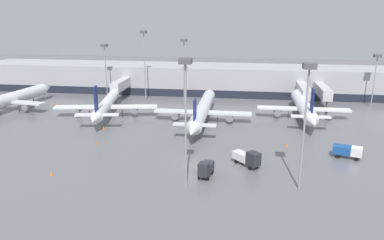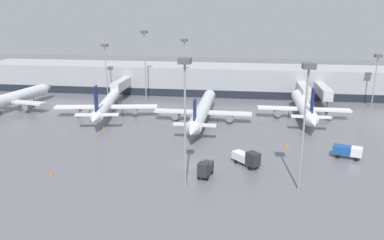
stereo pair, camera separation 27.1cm
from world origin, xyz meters
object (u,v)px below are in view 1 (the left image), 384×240
Objects in this scene: traffic_cone_0 at (96,142)px; service_truck_1 at (347,151)px; apron_light_mast_0 at (105,55)px; service_truck_0 at (247,158)px; apron_light_mast_3 at (186,89)px; apron_light_mast_1 at (184,52)px; traffic_cone_4 at (104,127)px; apron_light_mast_4 at (144,47)px; parked_jet_2 at (304,107)px; traffic_cone_1 at (287,145)px; apron_light_mast_5 at (377,65)px; parked_jet_3 at (106,105)px; parked_jet_0 at (9,99)px; apron_light_mast_2 at (307,93)px; traffic_cone_2 at (56,104)px; traffic_cone_3 at (51,173)px; parked_jet_1 at (203,110)px; service_truck_2 at (206,168)px.

service_truck_1 is at bearing -0.82° from traffic_cone_0.
service_truck_0 is at bearing -47.81° from apron_light_mast_0.
apron_light_mast_0 is 0.84× the size of apron_light_mast_3.
service_truck_0 is 53.39m from apron_light_mast_1.
service_truck_0 is 7.86× the size of traffic_cone_4.
apron_light_mast_0 is 12.76m from apron_light_mast_4.
traffic_cone_1 is at bearing 164.12° from parked_jet_2.
service_truck_1 is 7.98× the size of traffic_cone_4.
apron_light_mast_5 is (66.05, 40.97, 11.63)m from traffic_cone_0.
traffic_cone_4 is at bearing -173.05° from parked_jet_3.
parked_jet_0 is 82.23m from apron_light_mast_2.
service_truck_0 is at bearing -33.86° from traffic_cone_2.
apron_light_mast_3 is (45.15, -46.18, 15.24)m from traffic_cone_2.
traffic_cone_3 is 0.04× the size of apron_light_mast_0.
apron_light_mast_0 is (21.03, 18.16, 10.17)m from parked_jet_0.
apron_light_mast_0 reaches higher than parked_jet_1.
parked_jet_1 is at bearing 140.81° from traffic_cone_1.
apron_light_mast_4 is at bearing 85.86° from traffic_cone_4.
apron_light_mast_2 reaches higher than traffic_cone_4.
apron_light_mast_3 is (54.83, -39.12, 12.41)m from parked_jet_0.
parked_jet_0 is at bearing -139.18° from apron_light_mast_0.
traffic_cone_4 is at bearing 108.15° from parked_jet_2.
apron_light_mast_0 reaches higher than traffic_cone_2.
apron_light_mast_1 is at bearing 17.92° from traffic_cone_2.
apron_light_mast_0 is at bearing 144.50° from traffic_cone_1.
traffic_cone_2 is 78.20m from apron_light_mast_2.
apron_light_mast_0 reaches higher than service_truck_0.
apron_light_mast_4 is at bearing -24.21° from parked_jet_3.
apron_light_mast_4 is (12.46, -0.35, 2.77)m from apron_light_mast_0.
traffic_cone_2 is at bearing 77.49° from parked_jet_1.
traffic_cone_1 is 41.43m from traffic_cone_4.
apron_light_mast_3 is (-17.35, -1.60, 0.40)m from apron_light_mast_2.
apron_light_mast_4 is at bearing 88.35° from traffic_cone_3.
service_truck_2 is at bearing 170.56° from apron_light_mast_2.
parked_jet_0 reaches higher than traffic_cone_1.
traffic_cone_4 is (-26.19, 22.69, -1.21)m from service_truck_2.
apron_light_mast_0 is (-43.28, 47.75, 11.79)m from service_truck_0.
apron_light_mast_2 reaches higher than service_truck_1.
parked_jet_2 is at bearing 41.37° from traffic_cone_3.
traffic_cone_3 is at bearing 175.99° from parked_jet_3.
apron_light_mast_5 is at bearing 39.82° from traffic_cone_3.
service_truck_1 reaches higher than traffic_cone_2.
apron_light_mast_3 reaches higher than parked_jet_0.
parked_jet_0 is 6.52× the size of service_truck_0.
apron_light_mast_4 reaches higher than traffic_cone_1.
traffic_cone_2 is (-18.61, 9.43, -2.75)m from parked_jet_3.
apron_light_mast_0 is at bearing 100.95° from traffic_cone_3.
apron_light_mast_3 is at bearing -37.96° from traffic_cone_0.
apron_light_mast_3 reaches higher than parked_jet_2.
apron_light_mast_1 is 0.92× the size of apron_light_mast_3.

